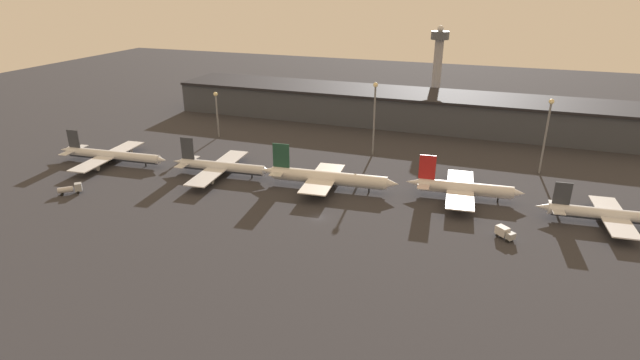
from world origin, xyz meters
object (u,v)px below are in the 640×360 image
at_px(airplane_0, 111,155).
at_px(service_vehicle_1, 71,189).
at_px(airplane_3, 463,188).
at_px(airplane_4, 619,216).
at_px(control_tower, 438,62).
at_px(service_vehicle_3, 505,233).
at_px(airplane_2, 327,178).
at_px(airplane_1, 221,167).

xyz_separation_m(airplane_0, service_vehicle_1, (7.83, -27.74, -1.26)).
relative_size(airplane_3, airplane_4, 0.81).
bearing_deg(service_vehicle_1, control_tower, 16.50).
relative_size(airplane_0, airplane_3, 1.26).
height_order(airplane_3, service_vehicle_3, airplane_3).
height_order(airplane_2, service_vehicle_3, airplane_2).
xyz_separation_m(airplane_3, airplane_4, (42.15, -4.76, -0.38)).
distance_m(airplane_4, service_vehicle_3, 34.83).
distance_m(airplane_2, control_tower, 123.83).
distance_m(airplane_1, airplane_4, 123.31).
distance_m(airplane_2, airplane_4, 84.70).
xyz_separation_m(service_vehicle_1, service_vehicle_3, (130.51, 15.37, 0.02)).
xyz_separation_m(airplane_0, airplane_2, (83.19, 4.17, 0.65)).
relative_size(airplane_1, service_vehicle_3, 7.02).
bearing_deg(service_vehicle_1, service_vehicle_3, -35.27).
relative_size(service_vehicle_1, service_vehicle_3, 1.21).
bearing_deg(airplane_2, service_vehicle_1, -161.74).
distance_m(airplane_3, airplane_4, 42.42).
xyz_separation_m(airplane_1, control_tower, (56.80, 121.93, 21.64)).
relative_size(airplane_2, airplane_4, 1.05).
bearing_deg(airplane_1, airplane_3, 0.90).
bearing_deg(airplane_0, control_tower, 46.23).
xyz_separation_m(airplane_2, service_vehicle_1, (-75.35, -31.91, -1.92)).
xyz_separation_m(airplane_0, airplane_1, (44.59, 2.91, 0.07)).
distance_m(service_vehicle_3, control_tower, 143.94).
height_order(airplane_3, control_tower, control_tower).
height_order(airplane_1, service_vehicle_1, airplane_1).
height_order(airplane_1, control_tower, control_tower).
height_order(airplane_3, service_vehicle_1, airplane_3).
height_order(airplane_1, airplane_4, airplane_1).
xyz_separation_m(airplane_3, control_tower, (-24.32, 114.00, 21.35)).
bearing_deg(airplane_0, airplane_1, -0.96).
bearing_deg(airplane_4, airplane_1, 176.78).
bearing_deg(service_vehicle_3, airplane_4, 73.06).
bearing_deg(service_vehicle_3, service_vehicle_1, -132.24).
bearing_deg(service_vehicle_3, airplane_3, 159.61).
relative_size(airplane_0, service_vehicle_1, 6.96).
distance_m(airplane_2, airplane_3, 43.05).
xyz_separation_m(service_vehicle_3, control_tower, (-36.96, 137.21, 22.95)).
bearing_deg(service_vehicle_3, airplane_1, -148.20).
distance_m(airplane_4, service_vehicle_1, 163.57).
bearing_deg(airplane_4, airplane_2, 176.60).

